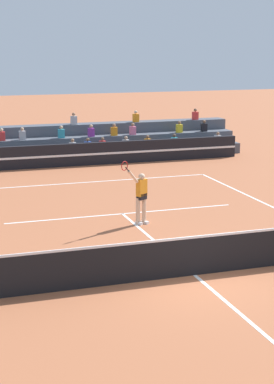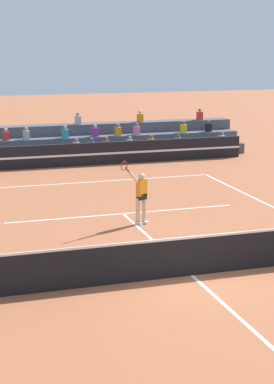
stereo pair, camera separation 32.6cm
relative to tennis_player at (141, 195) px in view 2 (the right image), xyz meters
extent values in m
plane|color=#AD603D|center=(-0.20, -4.99, -0.98)|extent=(120.00, 120.00, 0.00)
cube|color=white|center=(-0.20, 6.91, -0.98)|extent=(11.00, 0.10, 0.01)
cube|color=white|center=(-0.20, 1.44, -0.98)|extent=(8.25, 0.10, 0.01)
cube|color=white|center=(-0.20, -4.99, -0.98)|extent=(0.10, 12.85, 0.01)
cube|color=black|center=(-0.20, -4.99, -0.48)|extent=(11.90, 0.02, 1.00)
cube|color=white|center=(-0.20, -4.99, 0.05)|extent=(11.90, 0.04, 0.06)
cube|color=black|center=(-0.20, 10.80, -0.43)|extent=(18.00, 0.24, 1.10)
cube|color=white|center=(-0.20, 10.67, -0.43)|extent=(18.00, 0.02, 0.10)
cube|color=#4C515B|center=(-0.20, 12.08, -0.71)|extent=(19.56, 0.95, 0.55)
cube|color=#B2B2B7|center=(8.37, 11.91, -0.21)|extent=(0.32, 0.22, 0.44)
sphere|color=#9E7051|center=(8.37, 11.91, 0.11)|extent=(0.18, 0.18, 0.18)
cube|color=#2D4CA5|center=(1.15, 11.91, -0.21)|extent=(0.32, 0.22, 0.44)
sphere|color=brown|center=(1.15, 11.91, 0.11)|extent=(0.18, 0.18, 0.18)
cube|color=orange|center=(4.35, 11.91, -0.21)|extent=(0.32, 0.22, 0.44)
sphere|color=brown|center=(4.35, 11.91, 0.11)|extent=(0.18, 0.18, 0.18)
cube|color=teal|center=(5.85, 11.91, -0.21)|extent=(0.32, 0.22, 0.44)
sphere|color=brown|center=(5.85, 11.91, 0.11)|extent=(0.18, 0.18, 0.18)
cube|color=red|center=(1.92, 11.91, -0.21)|extent=(0.32, 0.22, 0.44)
sphere|color=brown|center=(1.92, 11.91, 0.11)|extent=(0.18, 0.18, 0.18)
cube|color=#B2B2B7|center=(0.36, 11.91, -0.21)|extent=(0.32, 0.22, 0.44)
sphere|color=#9E7051|center=(0.36, 11.91, 0.11)|extent=(0.18, 0.18, 0.18)
cube|color=#B2B2B7|center=(3.17, 11.91, -0.21)|extent=(0.32, 0.22, 0.44)
sphere|color=tan|center=(3.17, 11.91, 0.11)|extent=(0.18, 0.18, 0.18)
cube|color=#4C515B|center=(-0.20, 13.03, -0.43)|extent=(19.56, 0.95, 1.10)
cube|color=black|center=(7.98, 12.86, 0.34)|extent=(0.32, 0.22, 0.44)
sphere|color=brown|center=(7.98, 12.86, 0.66)|extent=(0.18, 0.18, 0.18)
cube|color=purple|center=(1.57, 12.86, 0.34)|extent=(0.32, 0.22, 0.44)
sphere|color=tan|center=(1.57, 12.86, 0.66)|extent=(0.18, 0.18, 0.18)
cube|color=red|center=(-3.02, 12.86, 0.34)|extent=(0.32, 0.22, 0.44)
sphere|color=beige|center=(-3.02, 12.86, 0.66)|extent=(0.18, 0.18, 0.18)
cube|color=teal|center=(-0.01, 12.86, 0.34)|extent=(0.32, 0.22, 0.44)
sphere|color=tan|center=(-0.01, 12.86, 0.66)|extent=(0.18, 0.18, 0.18)
cube|color=yellow|center=(6.51, 12.86, 0.34)|extent=(0.32, 0.22, 0.44)
sphere|color=brown|center=(6.51, 12.86, 0.66)|extent=(0.18, 0.18, 0.18)
cube|color=orange|center=(2.82, 12.86, 0.34)|extent=(0.32, 0.22, 0.44)
sphere|color=#9E7051|center=(2.82, 12.86, 0.66)|extent=(0.18, 0.18, 0.18)
cube|color=pink|center=(3.85, 12.86, 0.34)|extent=(0.32, 0.22, 0.44)
sphere|color=#9E7051|center=(3.85, 12.86, 0.66)|extent=(0.18, 0.18, 0.18)
cube|color=#B2B2B7|center=(-2.00, 12.86, 0.34)|extent=(0.32, 0.22, 0.44)
sphere|color=tan|center=(-2.00, 12.86, 0.66)|extent=(0.18, 0.18, 0.18)
cube|color=#4C515B|center=(-0.20, 13.98, -0.16)|extent=(19.56, 0.95, 1.65)
cube|color=#B2B2B7|center=(0.88, 13.81, 0.89)|extent=(0.32, 0.22, 0.44)
sphere|color=#9E7051|center=(0.88, 13.81, 1.21)|extent=(0.18, 0.18, 0.18)
cube|color=orange|center=(4.33, 13.81, 0.89)|extent=(0.32, 0.22, 0.44)
sphere|color=beige|center=(4.33, 13.81, 1.21)|extent=(0.18, 0.18, 0.18)
cube|color=red|center=(7.84, 13.81, 0.89)|extent=(0.32, 0.22, 0.44)
sphere|color=brown|center=(7.84, 13.81, 1.21)|extent=(0.18, 0.18, 0.18)
cylinder|color=beige|center=(0.13, 0.05, -0.53)|extent=(0.14, 0.14, 0.90)
cylinder|color=beige|center=(-0.10, 0.00, -0.53)|extent=(0.14, 0.14, 0.90)
cube|color=black|center=(0.03, 0.01, -0.04)|extent=(0.38, 0.34, 0.20)
cube|color=orange|center=(0.03, 0.01, 0.26)|extent=(0.41, 0.36, 0.56)
sphere|color=beige|center=(0.03, 0.01, 0.62)|extent=(0.22, 0.22, 0.22)
cube|color=white|center=(0.15, 0.01, -0.94)|extent=(0.24, 0.28, 0.09)
cube|color=white|center=(-0.08, -0.03, -0.94)|extent=(0.24, 0.28, 0.09)
cylinder|color=beige|center=(0.24, 0.14, 0.20)|extent=(0.09, 0.09, 0.56)
cylinder|color=beige|center=(-0.34, -0.21, 0.69)|extent=(0.46, 0.33, 0.49)
cylinder|color=black|center=(-0.58, -0.36, 0.98)|extent=(0.17, 0.12, 0.18)
torus|color=#B21E1E|center=(-0.69, -0.42, 1.10)|extent=(0.39, 0.25, 0.44)
sphere|color=#C6DB33|center=(-2.27, -3.02, -0.95)|extent=(0.07, 0.07, 0.07)
camera|label=1|loc=(-6.51, -19.41, 4.89)|focal=60.00mm
camera|label=2|loc=(-6.20, -19.51, 4.89)|focal=60.00mm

